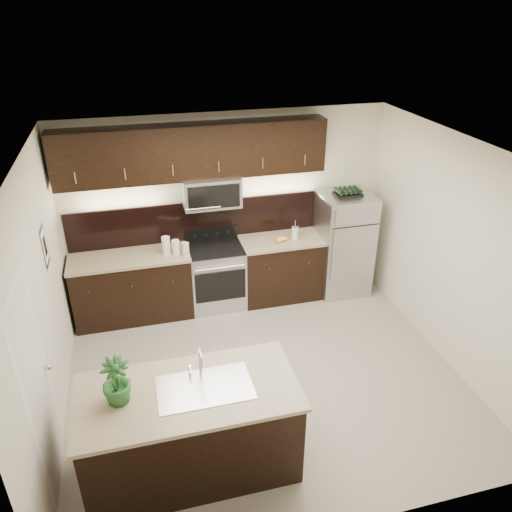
{
  "coord_description": "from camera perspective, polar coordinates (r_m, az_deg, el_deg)",
  "views": [
    {
      "loc": [
        -1.26,
        -4.41,
        4.02
      ],
      "look_at": [
        0.04,
        0.55,
        1.33
      ],
      "focal_mm": 35.0,
      "sensor_mm": 36.0,
      "label": 1
    }
  ],
  "objects": [
    {
      "name": "ground",
      "position": [
        6.1,
        1.0,
        -13.54
      ],
      "size": [
        4.5,
        4.5,
        0.0
      ],
      "primitive_type": "plane",
      "color": "gray",
      "rests_on": "ground"
    },
    {
      "name": "room_walls",
      "position": [
        5.09,
        0.06,
        0.47
      ],
      "size": [
        4.52,
        4.02,
        2.71
      ],
      "color": "beige",
      "rests_on": "ground"
    },
    {
      "name": "counter_run",
      "position": [
        7.11,
        -6.19,
        -2.47
      ],
      "size": [
        3.51,
        0.65,
        0.94
      ],
      "color": "black",
      "rests_on": "ground"
    },
    {
      "name": "upper_fixtures",
      "position": [
        6.58,
        -6.91,
        10.87
      ],
      "size": [
        3.49,
        0.4,
        1.66
      ],
      "color": "black",
      "rests_on": "counter_run"
    },
    {
      "name": "island",
      "position": [
        4.9,
        -7.44,
        -19.05
      ],
      "size": [
        1.96,
        0.96,
        0.94
      ],
      "color": "black",
      "rests_on": "ground"
    },
    {
      "name": "sink_faucet",
      "position": [
        4.58,
        -5.91,
        -14.53
      ],
      "size": [
        0.84,
        0.5,
        0.28
      ],
      "color": "silver",
      "rests_on": "island"
    },
    {
      "name": "refrigerator",
      "position": [
        7.46,
        9.93,
        1.37
      ],
      "size": [
        0.74,
        0.67,
        1.53
      ],
      "primitive_type": "cube",
      "color": "#B2B2B7",
      "rests_on": "ground"
    },
    {
      "name": "wine_rack",
      "position": [
        7.14,
        10.46,
        7.21
      ],
      "size": [
        0.38,
        0.23,
        0.09
      ],
      "color": "black",
      "rests_on": "refrigerator"
    },
    {
      "name": "plant",
      "position": [
        4.45,
        -15.7,
        -13.62
      ],
      "size": [
        0.31,
        0.31,
        0.44
      ],
      "primitive_type": "imported",
      "rotation": [
        0.0,
        0.0,
        -0.28
      ],
      "color": "#205021",
      "rests_on": "island"
    },
    {
      "name": "canisters",
      "position": [
        6.72,
        -9.41,
        1.05
      ],
      "size": [
        0.35,
        0.2,
        0.24
      ],
      "rotation": [
        0.0,
        0.0,
        -0.38
      ],
      "color": "silver",
      "rests_on": "counter_run"
    },
    {
      "name": "french_press",
      "position": [
        7.08,
        4.48,
        2.74
      ],
      "size": [
        0.1,
        0.1,
        0.28
      ],
      "rotation": [
        0.0,
        0.0,
        0.01
      ],
      "color": "silver",
      "rests_on": "counter_run"
    },
    {
      "name": "bananas",
      "position": [
        7.01,
        2.54,
        1.86
      ],
      "size": [
        0.22,
        0.19,
        0.06
      ],
      "primitive_type": "ellipsoid",
      "rotation": [
        0.0,
        0.0,
        0.33
      ],
      "color": "gold",
      "rests_on": "counter_run"
    }
  ]
}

